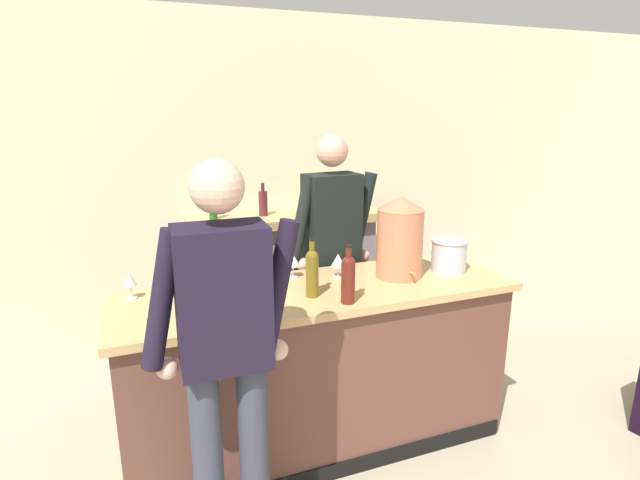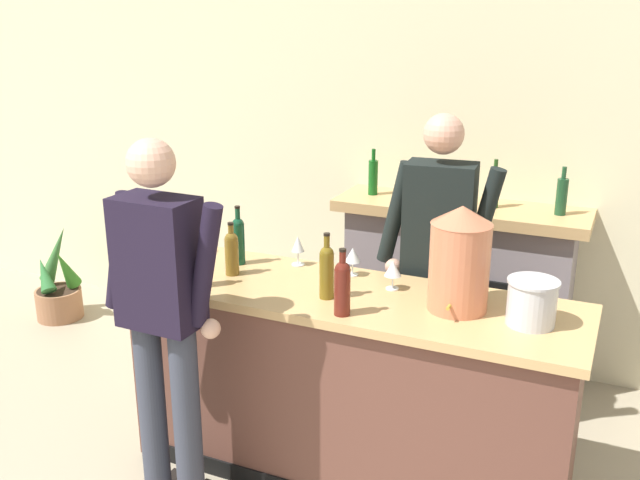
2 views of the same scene
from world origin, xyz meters
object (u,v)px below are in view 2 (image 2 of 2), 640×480
at_px(copper_dispenser, 460,258).
at_px(wine_glass_by_dispenser, 353,256).
at_px(wine_bottle_port_short, 201,262).
at_px(wine_glass_near_bucket, 393,269).
at_px(person_customer, 163,318).
at_px(ice_bucket_steel, 532,302).
at_px(wine_glass_front_right, 201,235).
at_px(wine_bottle_burgundy_dark, 232,251).
at_px(wine_glass_front_left, 298,245).
at_px(wine_bottle_riesling_slim, 342,286).
at_px(wine_bottle_cabernet_heavy, 328,270).
at_px(person_bartender, 437,266).
at_px(fireplace_stone, 456,288).
at_px(wine_bottle_chardonnay_pale, 238,239).
at_px(potted_plant_corner, 58,290).

distance_m(copper_dispenser, wine_glass_by_dispenser, 0.65).
height_order(wine_bottle_port_short, wine_glass_near_bucket, wine_bottle_port_short).
height_order(person_customer, ice_bucket_steel, person_customer).
relative_size(wine_glass_front_right, wine_glass_by_dispenser, 0.98).
bearing_deg(wine_glass_by_dispenser, wine_bottle_burgundy_dark, -157.17).
bearing_deg(wine_glass_front_left, person_customer, -105.32).
xyz_separation_m(wine_bottle_riesling_slim, wine_bottle_cabernet_heavy, (-0.14, 0.15, 0.00)).
bearing_deg(wine_bottle_cabernet_heavy, person_bartender, 59.52).
distance_m(ice_bucket_steel, wine_glass_front_right, 1.87).
xyz_separation_m(wine_bottle_port_short, wine_bottle_burgundy_dark, (0.05, 0.21, 0.00)).
bearing_deg(fireplace_stone, wine_bottle_chardonnay_pale, -128.20).
height_order(fireplace_stone, wine_bottle_cabernet_heavy, fireplace_stone).
xyz_separation_m(person_customer, wine_bottle_port_short, (-0.06, 0.41, 0.12)).
height_order(person_bartender, wine_bottle_chardonnay_pale, person_bartender).
relative_size(wine_bottle_burgundy_dark, wine_glass_by_dispenser, 1.88).
bearing_deg(ice_bucket_steel, wine_bottle_cabernet_heavy, -174.43).
bearing_deg(wine_glass_near_bucket, wine_glass_front_right, 175.97).
bearing_deg(potted_plant_corner, person_bartender, -7.17).
distance_m(fireplace_stone, wine_bottle_chardonnay_pale, 1.61).
bearing_deg(person_customer, wine_bottle_chardonnay_pale, 94.38).
xyz_separation_m(copper_dispenser, wine_glass_by_dispenser, (-0.60, 0.21, -0.14)).
distance_m(copper_dispenser, wine_bottle_cabernet_heavy, 0.62).
bearing_deg(wine_bottle_chardonnay_pale, wine_bottle_port_short, -90.38).
relative_size(copper_dispenser, wine_bottle_cabernet_heavy, 1.52).
bearing_deg(wine_bottle_cabernet_heavy, copper_dispenser, 11.66).
height_order(person_bartender, wine_bottle_riesling_slim, person_bartender).
xyz_separation_m(wine_glass_front_left, wine_glass_front_right, (-0.59, -0.04, -0.01)).
bearing_deg(wine_bottle_riesling_slim, wine_bottle_burgundy_dark, 161.42).
distance_m(wine_bottle_burgundy_dark, wine_glass_near_bucket, 0.84).
relative_size(person_customer, wine_bottle_riesling_slim, 5.82).
bearing_deg(wine_bottle_burgundy_dark, copper_dispenser, 1.61).
height_order(wine_glass_near_bucket, wine_glass_front_right, same).
bearing_deg(wine_bottle_chardonnay_pale, person_customer, -85.62).
height_order(ice_bucket_steel, wine_glass_near_bucket, ice_bucket_steel).
height_order(ice_bucket_steel, wine_bottle_chardonnay_pale, wine_bottle_chardonnay_pale).
bearing_deg(person_bartender, fireplace_stone, 94.76).
xyz_separation_m(fireplace_stone, person_customer, (-0.88, -1.96, 0.43)).
bearing_deg(wine_glass_near_bucket, person_bartender, 72.93).
height_order(person_customer, wine_glass_by_dispenser, person_customer).
xyz_separation_m(wine_bottle_cabernet_heavy, wine_glass_front_left, (-0.33, 0.36, -0.03)).
bearing_deg(copper_dispenser, ice_bucket_steel, -5.53).
relative_size(wine_bottle_port_short, wine_bottle_burgundy_dark, 0.99).
height_order(fireplace_stone, wine_bottle_burgundy_dark, fireplace_stone).
height_order(fireplace_stone, person_bartender, person_bartender).
height_order(wine_bottle_chardonnay_pale, wine_glass_front_right, wine_bottle_chardonnay_pale).
bearing_deg(fireplace_stone, ice_bucket_steel, -64.70).
height_order(wine_glass_front_right, wine_glass_by_dispenser, wine_glass_by_dispenser).
bearing_deg(wine_bottle_cabernet_heavy, wine_glass_front_left, 132.66).
distance_m(wine_bottle_chardonnay_pale, wine_glass_near_bucket, 0.88).
bearing_deg(copper_dispenser, wine_bottle_burgundy_dark, -178.39).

